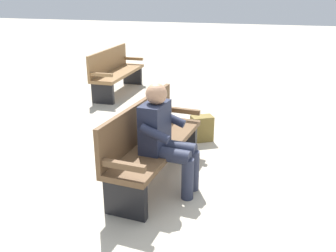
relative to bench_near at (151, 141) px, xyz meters
name	(u,v)px	position (x,y,z in m)	size (l,w,h in m)	color
ground_plane	(158,179)	(0.01, 0.07, -0.46)	(40.00, 40.00, 0.00)	#B7AD99
bench_near	(151,141)	(0.00, 0.00, 0.00)	(1.84, 0.64, 0.90)	brown
person_seated	(165,136)	(0.20, 0.21, 0.17)	(0.60, 0.60, 1.18)	#1E2338
backpack	(202,128)	(-1.28, 0.34, -0.28)	(0.33, 0.36, 0.37)	brown
bench_far	(115,71)	(-3.37, -1.88, 0.00)	(1.80, 0.49, 0.90)	olive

